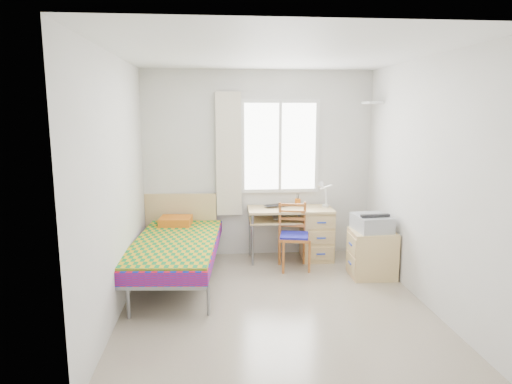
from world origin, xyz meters
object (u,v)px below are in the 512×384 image
Objects in this scene: bed at (176,246)px; printer at (372,222)px; desk at (312,231)px; chair at (294,232)px; cabinet at (372,254)px.

printer is at bearing 3.94° from bed.
bed is at bearing -157.55° from desk.
chair reaches higher than printer.
chair is 1.49× the size of cabinet.
chair is 1.01m from cabinet.
desk is at bearing 125.00° from printer.
printer is (-0.00, 0.04, 0.39)m from cabinet.
desk is (1.82, 0.68, -0.04)m from bed.
bed is 3.73× the size of cabinet.
bed is 1.84× the size of desk.
chair reaches higher than cabinet.
bed is 2.50× the size of chair.
cabinet is at bearing -91.43° from printer.
printer is at bearing -9.84° from chair.
printer is at bearing -48.18° from desk.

